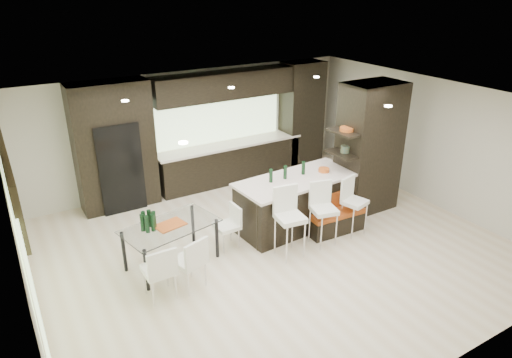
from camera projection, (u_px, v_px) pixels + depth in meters
ground at (273, 247)px, 8.40m from camera, size 8.00×8.00×0.00m
back_wall at (192, 129)px, 10.62m from camera, size 8.00×0.02×2.70m
left_wall at (18, 243)px, 5.98m from camera, size 0.02×7.00×2.70m
right_wall at (431, 142)px, 9.75m from camera, size 0.02×7.00×2.70m
ceiling at (275, 103)px, 7.33m from camera, size 8.00×7.00×0.02m
window_left at (20, 235)px, 6.16m from camera, size 0.04×3.20×1.90m
window_back at (216, 117)px, 10.79m from camera, size 3.40×0.04×1.20m
stone_accent at (8, 174)px, 5.82m from camera, size 0.08×3.00×0.80m
ceiling_spots at (267, 101)px, 7.53m from camera, size 4.00×3.00×0.02m
back_cabinetry at (218, 129)px, 10.60m from camera, size 6.80×0.68×2.70m
refrigerator at (117, 165)px, 9.59m from camera, size 0.90×0.68×1.90m
partition_column at (369, 148)px, 9.40m from camera, size 1.20×0.80×2.70m
kitchen_island at (296, 202)px, 8.98m from camera, size 2.52×1.22×1.02m
stool_left at (290, 230)px, 7.95m from camera, size 0.51×0.51×1.04m
stool_mid at (323, 221)px, 8.33m from camera, size 0.52×0.52×0.97m
stool_right at (354, 212)px, 8.71m from camera, size 0.50×0.50×0.92m
bench at (335, 221)px, 8.86m from camera, size 1.18×0.50×0.45m
floor_vase at (337, 175)px, 10.02m from camera, size 0.47×0.47×1.19m
dining_table at (172, 245)px, 7.77m from camera, size 1.71×1.19×0.75m
chair_near at (189, 264)px, 7.17m from camera, size 0.57×0.57×0.84m
chair_far at (159, 273)px, 6.93m from camera, size 0.47×0.47×0.85m
chair_end at (227, 229)px, 8.27m from camera, size 0.41×0.41×0.75m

